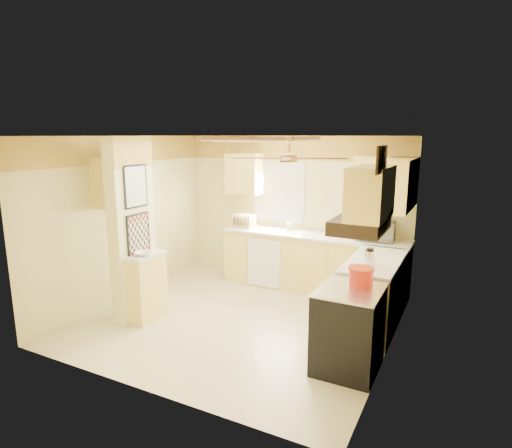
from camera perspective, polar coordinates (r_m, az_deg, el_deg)
The scene contains 34 objects.
floor at distance 6.09m, azimuth -2.27°, elevation -12.61°, with size 4.00×4.00×0.00m, color beige.
ceiling at distance 5.54m, azimuth -2.48°, elevation 11.64°, with size 4.00×4.00×0.00m, color white.
wall_back at distance 7.37m, azimuth 4.90°, elevation 1.87°, with size 4.00×4.00×0.00m, color #E2D48A.
wall_front at distance 4.19m, azimuth -15.28°, elevation -6.17°, with size 4.00×4.00×0.00m, color #E2D48A.
wall_left at distance 6.87m, azimuth -17.06°, elevation 0.68°, with size 3.80×3.80×0.00m, color #E2D48A.
wall_right at distance 5.04m, azimuth 17.89°, elevation -3.31°, with size 3.80×3.80×0.00m, color #E2D48A.
wallpaper_border at distance 7.24m, azimuth 4.99°, elevation 10.06°, with size 4.00×0.02×0.40m, color #FFD84B.
partition_column at distance 6.04m, azimuth -16.22°, elevation -0.75°, with size 0.20×0.70×2.50m, color #E2D48A.
partition_ledge at distance 6.12m, azimuth -14.26°, elevation -8.30°, with size 0.25×0.55×0.90m, color #DDC964.
ledge_top at distance 5.97m, azimuth -14.49°, elevation -4.06°, with size 0.28×0.58×0.04m, color silver.
lower_cabinets_back at distance 7.11m, azimuth 7.62°, elevation -5.19°, with size 3.00×0.60×0.90m, color #DDC964.
lower_cabinets_right at distance 5.89m, azimuth 15.47°, elevation -9.14°, with size 0.60×1.40×0.90m, color #DDC964.
countertop_back at distance 6.98m, azimuth 7.70°, elevation -1.52°, with size 3.04×0.64×0.04m, color silver.
countertop_right at distance 5.75m, azimuth 15.63°, elevation -4.75°, with size 0.64×1.44×0.04m, color silver.
dishwasher_panel at distance 7.11m, azimuth 1.04°, elevation -5.24°, with size 0.58×0.02×0.80m, color white.
window at distance 7.41m, azimuth 3.11°, elevation 4.30°, with size 0.92×0.02×1.02m.
upper_cab_back_left at distance 7.49m, azimuth -1.60°, elevation 6.71°, with size 0.60×0.35×0.70m, color #DDC964.
upper_cab_back_right at distance 6.69m, azimuth 16.86°, elevation 5.60°, with size 0.90×0.35×0.70m, color #DDC964.
upper_cab_right at distance 6.18m, azimuth 18.56°, elevation 5.02°, with size 0.35×1.00×0.70m, color #DDC964.
upper_cab_left_wall at distance 6.49m, azimuth -17.79°, elevation 5.36°, with size 0.35×0.75×0.70m, color #DDC964.
upper_cab_over_stove at distance 4.41m, azimuth 15.04°, elevation 4.04°, with size 0.35×0.76×0.52m, color #DDC964.
stove at distance 4.86m, azimuth 12.24°, elevation -13.49°, with size 0.68×0.77×0.92m.
range_hood at distance 4.48m, azimuth 13.75°, elevation -0.06°, with size 0.50×0.76×0.14m, color black.
poster_menu at distance 5.87m, azimuth -15.75°, elevation 4.86°, with size 0.02×0.42×0.57m.
poster_nashville at distance 5.98m, azimuth -15.41°, elevation -1.33°, with size 0.02×0.42×0.57m.
ceiling_light_panel at distance 5.94m, azimuth 0.80°, elevation 11.23°, with size 1.35×0.95×0.06m.
ceiling_fan at distance 4.48m, azimuth 4.37°, elevation 8.85°, with size 1.15×1.15×0.26m.
vent_grate at distance 4.00m, azimuth 16.41°, elevation 8.26°, with size 0.02×0.40×0.25m, color black.
microwave at distance 6.73m, azimuth 15.65°, elevation -0.83°, with size 0.55×0.37×0.30m, color white.
bowl at distance 5.89m, azimuth -14.80°, elevation -3.83°, with size 0.22×0.22×0.05m, color white.
dutch_oven at distance 4.83m, azimuth 13.83°, elevation -6.69°, with size 0.28×0.28×0.19m.
kettle at distance 5.45m, azimuth 14.91°, elevation -4.31°, with size 0.14×0.14×0.21m.
dish_rack at distance 7.46m, azimuth -1.60°, elevation 0.23°, with size 0.40×0.31×0.22m.
utensil_crock at distance 7.21m, azimuth 4.52°, elevation -0.33°, with size 0.10×0.10×0.19m.
Camera 1 is at (2.73, -4.82, 2.51)m, focal length 30.00 mm.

